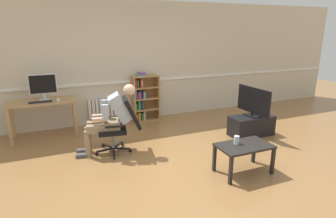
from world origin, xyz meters
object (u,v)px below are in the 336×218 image
object	(u,v)px
radiator	(105,111)
office_chair	(121,123)
bookshelf	(143,98)
computer_mouse	(58,100)
drinking_glass	(237,140)
person_seated	(111,117)
tv_screen	(253,101)
coffee_table	(244,149)
keyboard	(40,102)
computer_desk	(42,107)
tv_stand	(251,126)
imac_monitor	(43,85)

from	to	relation	value
radiator	office_chair	world-z (taller)	office_chair
bookshelf	office_chair	world-z (taller)	bookshelf
computer_mouse	drinking_glass	world-z (taller)	computer_mouse
bookshelf	person_seated	distance (m)	1.82
tv_screen	drinking_glass	xyz separation A→B (m)	(-1.21, -1.12, -0.20)
coffee_table	drinking_glass	distance (m)	0.17
keyboard	computer_mouse	xyz separation A→B (m)	(0.31, 0.02, 0.01)
bookshelf	radiator	distance (m)	0.93
person_seated	tv_screen	bearing A→B (deg)	93.51
office_chair	coffee_table	distance (m)	2.08
computer_desk	office_chair	distance (m)	1.75
drinking_glass	tv_stand	bearing A→B (deg)	42.89
imac_monitor	coffee_table	xyz separation A→B (m)	(2.68, -2.75, -0.66)
bookshelf	drinking_glass	xyz separation A→B (m)	(0.50, -2.88, -0.03)
person_seated	tv_stand	xyz separation A→B (m)	(2.77, -0.29, -0.44)
imac_monitor	tv_stand	xyz separation A→B (m)	(3.79, -1.56, -0.84)
office_chair	tv_stand	bearing A→B (deg)	93.73
imac_monitor	tv_stand	bearing A→B (deg)	-22.31
bookshelf	coffee_table	distance (m)	3.03
computer_mouse	bookshelf	world-z (taller)	bookshelf
keyboard	bookshelf	xyz separation A→B (m)	(2.16, 0.43, -0.23)
computer_desk	coffee_table	bearing A→B (deg)	-44.44
person_seated	tv_stand	world-z (taller)	person_seated
tv_stand	coffee_table	world-z (taller)	coffee_table
keyboard	tv_stand	size ratio (longest dim) A/B	0.46
tv_stand	tv_screen	distance (m)	0.51
tv_stand	radiator	bearing A→B (deg)	144.30
imac_monitor	radiator	xyz separation A→B (m)	(1.19, 0.31, -0.75)
radiator	bookshelf	bearing A→B (deg)	-6.55
office_chair	computer_mouse	bearing A→B (deg)	-129.66
keyboard	person_seated	size ratio (longest dim) A/B	0.34
keyboard	radiator	bearing A→B (deg)	22.73
keyboard	tv_screen	world-z (taller)	tv_screen
imac_monitor	person_seated	distance (m)	1.68
tv_screen	computer_mouse	bearing A→B (deg)	65.84
computer_desk	office_chair	world-z (taller)	office_chair
computer_desk	person_seated	world-z (taller)	person_seated
office_chair	bookshelf	bearing A→B (deg)	158.81
coffee_table	computer_desk	bearing A→B (deg)	135.56
radiator	keyboard	bearing A→B (deg)	-157.27
computer_mouse	bookshelf	size ratio (longest dim) A/B	0.09
office_chair	tv_stand	xyz separation A→B (m)	(2.60, -0.26, -0.32)
radiator	person_seated	xyz separation A→B (m)	(-0.17, -1.58, 0.35)
computer_desk	drinking_glass	distance (m)	3.71
keyboard	tv_screen	bearing A→B (deg)	-19.09
imac_monitor	tv_screen	distance (m)	4.11
keyboard	tv_screen	distance (m)	4.09
imac_monitor	computer_mouse	distance (m)	0.41
person_seated	coffee_table	world-z (taller)	person_seated
bookshelf	drinking_glass	bearing A→B (deg)	-80.09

